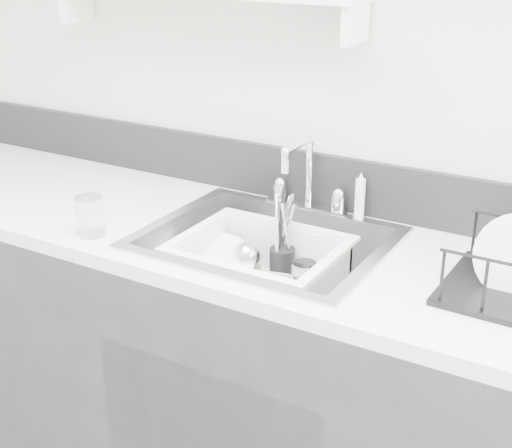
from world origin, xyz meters
The scene contains 12 objects.
counter_run centered at (0.00, 1.19, 0.46)m, with size 3.20×0.62×0.92m.
backsplash centered at (0.00, 1.49, 1.00)m, with size 3.20×0.02×0.16m, color black.
sink centered at (0.00, 1.19, 0.83)m, with size 0.64×0.52×0.20m, color silver, non-canonical shape.
faucet centered at (0.00, 1.44, 0.98)m, with size 0.26×0.18×0.23m.
side_sprayer centered at (0.16, 1.44, 0.99)m, with size 0.03×0.03×0.14m, color white.
wash_tub centered at (0.00, 1.16, 0.84)m, with size 0.43×0.35×0.17m, color white, non-canonical shape.
plate_stack centered at (-0.14, 1.18, 0.79)m, with size 0.26×0.25×0.10m.
utensil_cup centered at (0.00, 1.28, 0.82)m, with size 0.07×0.07×0.24m.
ladle centered at (-0.04, 1.17, 0.81)m, with size 0.31×0.11×0.09m, color silver, non-canonical shape.
tumbler_in_tub centered at (0.10, 1.22, 0.81)m, with size 0.07×0.07×0.10m, color white.
tumbler_counter centered at (-0.42, 0.98, 0.97)m, with size 0.08×0.08×0.11m, color white.
bowl_small centered at (0.10, 1.13, 0.78)m, with size 0.10×0.10×0.03m, color white.
Camera 1 is at (0.86, -0.32, 1.68)m, focal length 50.00 mm.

